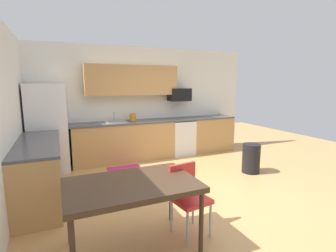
% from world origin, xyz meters
% --- Properties ---
extents(ground_plane, '(12.00, 12.00, 0.00)m').
position_xyz_m(ground_plane, '(0.00, 0.00, 0.00)').
color(ground_plane, tan).
extents(wall_back, '(5.80, 0.10, 2.70)m').
position_xyz_m(wall_back, '(0.00, 2.65, 1.35)').
color(wall_back, white).
rests_on(wall_back, ground).
extents(cabinet_run_back, '(2.38, 0.60, 0.90)m').
position_xyz_m(cabinet_run_back, '(-0.56, 2.30, 0.45)').
color(cabinet_run_back, tan).
rests_on(cabinet_run_back, ground).
extents(cabinet_run_back_right, '(1.17, 0.60, 0.90)m').
position_xyz_m(cabinet_run_back_right, '(1.82, 2.30, 0.45)').
color(cabinet_run_back_right, tan).
rests_on(cabinet_run_back_right, ground).
extents(cabinet_run_left, '(0.60, 2.00, 0.90)m').
position_xyz_m(cabinet_run_left, '(-2.30, 0.80, 0.45)').
color(cabinet_run_left, tan).
rests_on(cabinet_run_left, ground).
extents(countertop_back, '(4.80, 0.64, 0.04)m').
position_xyz_m(countertop_back, '(0.00, 2.30, 0.92)').
color(countertop_back, '#4C4C51').
rests_on(countertop_back, cabinet_run_back).
extents(countertop_left, '(0.64, 2.00, 0.04)m').
position_xyz_m(countertop_left, '(-2.30, 0.80, 0.92)').
color(countertop_left, '#4C4C51').
rests_on(countertop_left, cabinet_run_left).
extents(upper_cabinets_back, '(2.20, 0.34, 0.70)m').
position_xyz_m(upper_cabinets_back, '(-0.30, 2.43, 1.90)').
color(upper_cabinets_back, tan).
extents(refrigerator, '(0.76, 0.70, 1.83)m').
position_xyz_m(refrigerator, '(-2.18, 2.22, 0.91)').
color(refrigerator, white).
rests_on(refrigerator, ground).
extents(oven_range, '(0.60, 0.60, 0.91)m').
position_xyz_m(oven_range, '(0.93, 2.30, 0.46)').
color(oven_range, white).
rests_on(oven_range, ground).
extents(microwave, '(0.54, 0.36, 0.32)m').
position_xyz_m(microwave, '(0.93, 2.40, 1.54)').
color(microwave, black).
extents(sink_basin, '(0.48, 0.40, 0.14)m').
position_xyz_m(sink_basin, '(-0.74, 2.30, 0.88)').
color(sink_basin, '#A5A8AD').
rests_on(sink_basin, countertop_back).
extents(sink_faucet, '(0.02, 0.02, 0.24)m').
position_xyz_m(sink_faucet, '(-0.74, 2.48, 1.04)').
color(sink_faucet, '#B2B5BA').
rests_on(sink_faucet, countertop_back).
extents(dining_table, '(1.40, 0.90, 0.78)m').
position_xyz_m(dining_table, '(-1.30, -0.98, 0.72)').
color(dining_table, '#422D1E').
rests_on(dining_table, ground).
extents(chair_near_table, '(0.45, 0.45, 0.85)m').
position_xyz_m(chair_near_table, '(-0.59, -0.93, 0.50)').
color(chair_near_table, red).
rests_on(chair_near_table, ground).
extents(trash_bin, '(0.36, 0.36, 0.60)m').
position_xyz_m(trash_bin, '(1.63, 0.44, 0.30)').
color(trash_bin, black).
rests_on(trash_bin, ground).
extents(floor_mat, '(0.70, 0.50, 0.01)m').
position_xyz_m(floor_mat, '(-0.73, 1.65, 0.01)').
color(floor_mat, '#CC3372').
rests_on(floor_mat, ground).
extents(kettle, '(0.14, 0.14, 0.20)m').
position_xyz_m(kettle, '(-0.32, 2.35, 1.02)').
color(kettle, orange).
rests_on(kettle, countertop_back).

